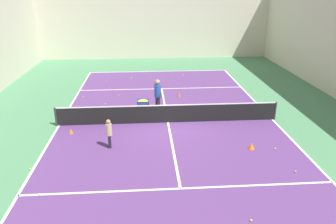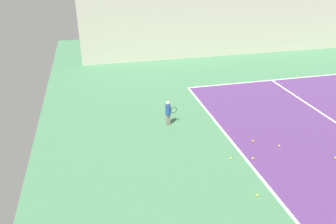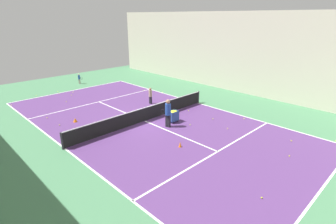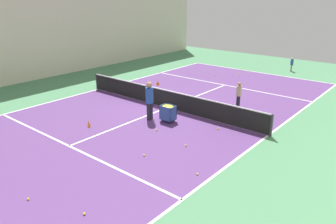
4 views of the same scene
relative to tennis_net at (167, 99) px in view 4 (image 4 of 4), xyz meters
name	(u,v)px [view 4 (image 4 of 4)]	position (x,y,z in m)	size (l,w,h in m)	color
ground_plane	(167,108)	(0.00, 0.00, -0.50)	(35.81, 35.81, 0.00)	#477F56
court_playing_area	(167,108)	(0.00, 0.00, -0.50)	(11.06, 21.44, 0.00)	#563370
line_baseline_near	(258,72)	(0.00, -10.72, -0.50)	(11.06, 0.10, 0.00)	white
line_sideline_left	(268,136)	(-5.53, 0.00, -0.50)	(0.10, 21.44, 0.00)	white
line_sideline_right	(98,89)	(5.53, 0.00, -0.50)	(0.10, 21.44, 0.00)	white
line_service_near	(225,85)	(0.00, -5.90, -0.50)	(11.06, 0.10, 0.00)	white
line_service_far	(69,146)	(0.00, 5.90, -0.50)	(11.06, 0.10, 0.00)	white
line_centre_service	(167,108)	(0.00, 0.00, -0.50)	(0.10, 11.79, 0.00)	white
hall_enclosure_right	(45,26)	(10.79, 0.00, 3.02)	(0.15, 32.11, 7.04)	beige
tennis_net	(167,99)	(0.00, 0.00, 0.00)	(11.36, 0.10, 0.97)	#2D2D33
player_near_baseline	(292,63)	(-1.80, -12.70, 0.10)	(0.30, 0.53, 1.06)	gray
coach_at_net	(150,98)	(-0.44, 1.75, 0.54)	(0.45, 0.70, 1.82)	black
child_midcourt	(239,93)	(-2.74, -2.57, 0.25)	(0.29, 0.29, 1.31)	black
ball_cart	(168,110)	(-1.27, 1.41, 0.05)	(0.64, 0.49, 0.79)	#2D478C
training_cone_0	(260,122)	(-4.72, -0.98, -0.38)	(0.18, 0.18, 0.24)	orange
training_cone_1	(89,124)	(1.02, 4.17, -0.35)	(0.16, 0.16, 0.30)	orange
training_cone_2	(158,83)	(3.39, -3.15, -0.37)	(0.27, 0.27, 0.27)	orange
tennis_ball_0	(218,129)	(-3.57, 0.75, -0.47)	(0.07, 0.07, 0.07)	yellow
tennis_ball_1	(226,65)	(3.06, -11.26, -0.47)	(0.07, 0.07, 0.07)	yellow
tennis_ball_3	(300,99)	(-4.81, -5.91, -0.47)	(0.07, 0.07, 0.07)	yellow
tennis_ball_5	(157,130)	(-1.61, 2.59, -0.47)	(0.07, 0.07, 0.07)	yellow
tennis_ball_6	(84,214)	(-3.93, 8.11, -0.47)	(0.07, 0.07, 0.07)	yellow
tennis_ball_7	(165,76)	(4.47, -5.16, -0.47)	(0.07, 0.07, 0.07)	yellow
tennis_ball_8	(238,74)	(0.79, -9.19, -0.47)	(0.07, 0.07, 0.07)	yellow
tennis_ball_9	(28,199)	(-2.13, 8.72, -0.47)	(0.07, 0.07, 0.07)	yellow
tennis_ball_10	(148,81)	(4.39, -3.29, -0.47)	(0.07, 0.07, 0.07)	yellow
tennis_ball_12	(186,146)	(-3.50, 3.01, -0.47)	(0.07, 0.07, 0.07)	yellow
tennis_ball_13	(144,155)	(-2.83, 4.64, -0.47)	(0.07, 0.07, 0.07)	yellow
tennis_ball_14	(197,174)	(-5.06, 4.48, -0.47)	(0.07, 0.07, 0.07)	yellow
tennis_ball_15	(304,110)	(-5.63, -4.22, -0.47)	(0.07, 0.07, 0.07)	yellow
tennis_ball_16	(241,70)	(1.31, -10.50, -0.47)	(0.07, 0.07, 0.07)	yellow
tennis_ball_17	(215,75)	(1.93, -7.74, -0.47)	(0.07, 0.07, 0.07)	yellow
tennis_ball_18	(247,69)	(1.14, -11.22, -0.47)	(0.07, 0.07, 0.07)	yellow
tennis_ball_19	(193,64)	(5.40, -9.93, -0.47)	(0.07, 0.07, 0.07)	yellow
tennis_ball_20	(250,73)	(0.25, -9.96, -0.47)	(0.07, 0.07, 0.07)	yellow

